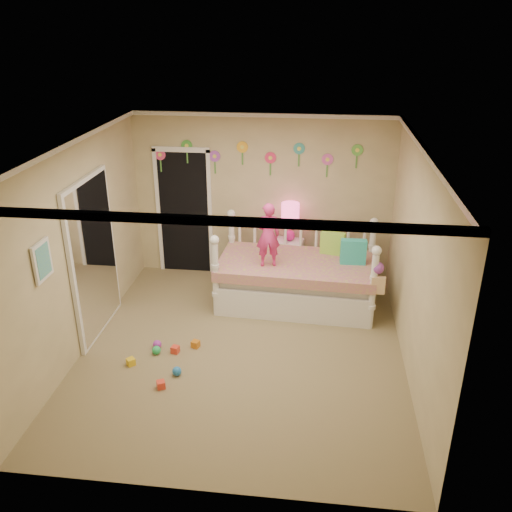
# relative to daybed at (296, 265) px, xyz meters

# --- Properties ---
(floor) EXTENTS (4.00, 4.50, 0.01)m
(floor) POSITION_rel_daybed_xyz_m (-0.60, -1.33, -0.61)
(floor) COLOR #7F684C
(floor) RESTS_ON ground
(ceiling) EXTENTS (4.00, 4.50, 0.01)m
(ceiling) POSITION_rel_daybed_xyz_m (-0.60, -1.33, 1.99)
(ceiling) COLOR white
(ceiling) RESTS_ON floor
(back_wall) EXTENTS (4.00, 0.01, 2.60)m
(back_wall) POSITION_rel_daybed_xyz_m (-0.60, 0.92, 0.69)
(back_wall) COLOR tan
(back_wall) RESTS_ON floor
(left_wall) EXTENTS (0.01, 4.50, 2.60)m
(left_wall) POSITION_rel_daybed_xyz_m (-2.60, -1.33, 0.69)
(left_wall) COLOR tan
(left_wall) RESTS_ON floor
(right_wall) EXTENTS (0.01, 4.50, 2.60)m
(right_wall) POSITION_rel_daybed_xyz_m (1.40, -1.33, 0.69)
(right_wall) COLOR tan
(right_wall) RESTS_ON floor
(crown_molding) EXTENTS (4.00, 4.50, 0.06)m
(crown_molding) POSITION_rel_daybed_xyz_m (-0.60, -1.33, 1.96)
(crown_molding) COLOR white
(crown_molding) RESTS_ON ceiling
(daybed) EXTENTS (2.32, 1.33, 1.23)m
(daybed) POSITION_rel_daybed_xyz_m (0.00, 0.00, 0.00)
(daybed) COLOR white
(daybed) RESTS_ON floor
(pillow_turquoise) EXTENTS (0.36, 0.14, 0.36)m
(pillow_turquoise) POSITION_rel_daybed_xyz_m (0.79, 0.00, 0.25)
(pillow_turquoise) COLOR #22AB83
(pillow_turquoise) RESTS_ON daybed
(pillow_lime) EXTENTS (0.37, 0.21, 0.33)m
(pillow_lime) POSITION_rel_daybed_xyz_m (0.51, 0.31, 0.23)
(pillow_lime) COLOR #9EE345
(pillow_lime) RESTS_ON daybed
(child) EXTENTS (0.37, 0.29, 0.92)m
(child) POSITION_rel_daybed_xyz_m (-0.40, -0.20, 0.53)
(child) COLOR #E63486
(child) RESTS_ON daybed
(nightstand) EXTENTS (0.45, 0.37, 0.69)m
(nightstand) POSITION_rel_daybed_xyz_m (-0.15, 0.72, -0.27)
(nightstand) COLOR white
(nightstand) RESTS_ON floor
(table_lamp) EXTENTS (0.28, 0.28, 0.61)m
(table_lamp) POSITION_rel_daybed_xyz_m (-0.15, 0.72, 0.48)
(table_lamp) COLOR #D61C8B
(table_lamp) RESTS_ON nightstand
(closet_doorway) EXTENTS (0.90, 0.04, 2.07)m
(closet_doorway) POSITION_rel_daybed_xyz_m (-1.85, 0.91, 0.42)
(closet_doorway) COLOR black
(closet_doorway) RESTS_ON back_wall
(flower_decals) EXTENTS (3.40, 0.02, 0.50)m
(flower_decals) POSITION_rel_daybed_xyz_m (-0.69, 0.91, 1.33)
(flower_decals) COLOR #B2668C
(flower_decals) RESTS_ON back_wall
(mirror_closet) EXTENTS (0.07, 1.30, 2.10)m
(mirror_closet) POSITION_rel_daybed_xyz_m (-2.56, -1.03, 0.44)
(mirror_closet) COLOR white
(mirror_closet) RESTS_ON left_wall
(wall_picture) EXTENTS (0.05, 0.34, 0.42)m
(wall_picture) POSITION_rel_daybed_xyz_m (-2.57, -2.23, 0.94)
(wall_picture) COLOR white
(wall_picture) RESTS_ON left_wall
(hanging_bag) EXTENTS (0.20, 0.16, 0.36)m
(hanging_bag) POSITION_rel_daybed_xyz_m (1.08, -0.59, 0.13)
(hanging_bag) COLOR beige
(hanging_bag) RESTS_ON daybed
(toy_scatter) EXTENTS (1.05, 1.44, 0.11)m
(toy_scatter) POSITION_rel_daybed_xyz_m (-1.51, -1.94, -0.56)
(toy_scatter) COLOR #996666
(toy_scatter) RESTS_ON floor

